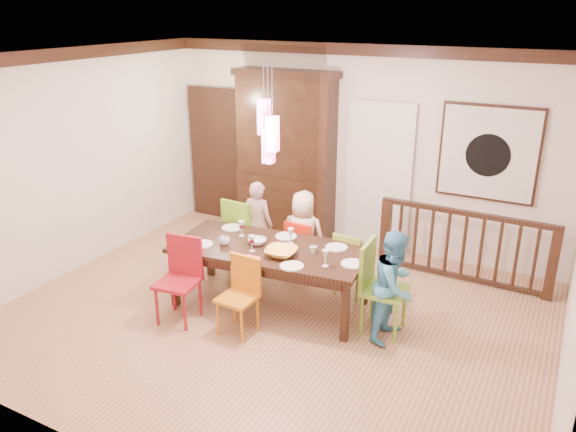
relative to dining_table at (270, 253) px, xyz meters
The scene contains 36 objects.
floor 0.73m from the dining_table, 52.89° to the right, with size 6.00×6.00×0.00m, color #946647.
ceiling 2.25m from the dining_table, 52.89° to the right, with size 6.00×6.00×0.00m, color white.
wall_back 2.41m from the dining_table, 85.63° to the left, with size 6.00×6.00×0.00m, color beige.
wall_left 2.94m from the dining_table, behind, with size 5.00×5.00×0.00m, color beige.
crown_molding 2.17m from the dining_table, 52.89° to the right, with size 6.00×5.00×0.16m, color black, non-canonical shape.
panel_door 3.17m from the dining_table, 135.08° to the left, with size 1.04×0.07×2.24m, color black.
white_doorway 2.33m from the dining_table, 76.82° to the left, with size 0.97×0.05×2.22m, color silver.
painting 3.12m from the dining_table, 48.51° to the left, with size 1.25×0.06×1.25m.
pendant_cluster 1.43m from the dining_table, 32.01° to the right, with size 0.27×0.21×1.14m.
dining_table is the anchor object (origin of this frame).
chair_far_left 1.06m from the dining_table, 137.28° to the left, with size 0.50×0.50×1.02m.
chair_far_mid 0.82m from the dining_table, 86.73° to the left, with size 0.39×0.39×0.83m.
chair_far_right 1.06m from the dining_table, 43.38° to the left, with size 0.41×0.41×0.83m.
chair_near_left 1.09m from the dining_table, 132.48° to the right, with size 0.49×0.49×0.97m.
chair_near_mid 0.72m from the dining_table, 90.79° to the right, with size 0.40×0.40×0.85m.
chair_end_right 1.39m from the dining_table, ahead, with size 0.48×0.48×1.03m.
china_hutch 2.33m from the dining_table, 113.28° to the left, with size 1.60×0.46×2.52m.
balustrade 2.56m from the dining_table, 42.32° to the left, with size 2.23×0.13×0.96m.
person_far_left 1.13m from the dining_table, 128.03° to the left, with size 0.44×0.29×1.20m, color beige.
person_far_mid 0.79m from the dining_table, 87.34° to the left, with size 0.59×0.38×1.20m, color beige.
person_end_right 1.51m from the dining_table, ahead, with size 0.60×0.46×1.23m, color #479CC7.
serving_bowl 0.30m from the dining_table, 32.91° to the right, with size 0.35×0.35×0.09m, color yellow.
small_bowl 0.20m from the dining_table, behind, with size 0.22×0.22×0.07m, color white.
cup_left 0.55m from the dining_table, 158.52° to the right, with size 0.13×0.13×0.10m, color silver.
cup_right 0.54m from the dining_table, ahead, with size 0.09×0.09×0.08m, color silver.
plate_far_left 0.77m from the dining_table, 157.91° to the left, with size 0.26×0.26×0.01m, color white.
plate_far_mid 0.37m from the dining_table, 86.09° to the left, with size 0.26×0.26×0.01m, color white.
plate_far_right 0.78m from the dining_table, 25.77° to the left, with size 0.26×0.26×0.01m, color white.
plate_near_left 0.81m from the dining_table, 156.75° to the right, with size 0.26×0.26×0.01m, color white.
plate_near_mid 0.59m from the dining_table, 36.31° to the right, with size 0.26×0.26×0.01m, color white.
plate_end_right 1.03m from the dining_table, ahead, with size 0.26×0.26×0.01m, color white.
wine_glass_a 0.52m from the dining_table, 164.33° to the left, with size 0.08×0.08×0.19m, color #590C19, non-canonical shape.
wine_glass_b 0.32m from the dining_table, 50.57° to the left, with size 0.08×0.08×0.19m, color silver, non-canonical shape.
wine_glass_c 0.29m from the dining_table, 121.50° to the right, with size 0.08×0.08×0.19m, color #590C19, non-canonical shape.
wine_glass_d 0.82m from the dining_table, 12.00° to the right, with size 0.08×0.08×0.19m, color silver, non-canonical shape.
napkin 0.40m from the dining_table, 91.88° to the right, with size 0.18×0.14×0.01m, color #D83359.
Camera 1 is at (2.81, -4.95, 3.39)m, focal length 35.00 mm.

